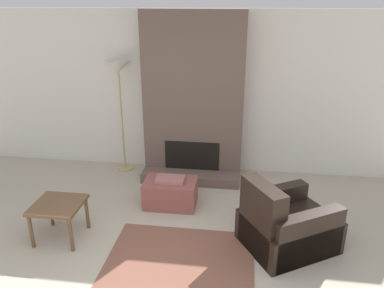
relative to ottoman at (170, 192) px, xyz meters
name	(u,v)px	position (x,y,z in m)	size (l,w,h in m)	color
wall_back	(196,93)	(0.18, 1.33, 1.10)	(7.42, 0.06, 2.60)	silver
fireplace	(194,101)	(0.18, 1.08, 1.04)	(1.55, 0.73, 2.60)	brown
ottoman	(170,192)	(0.00, 0.00, 0.00)	(0.72, 0.47, 0.43)	#8C4C47
armchair	(284,227)	(1.48, -0.77, 0.08)	(1.25, 1.19, 0.88)	black
side_table	(58,209)	(-1.18, -0.93, 0.20)	(0.57, 0.55, 0.47)	brown
floor_lamp_left	(119,73)	(-1.00, 1.08, 1.45)	(0.41, 0.41, 1.85)	tan
area_rug	(180,259)	(0.33, -1.17, -0.19)	(1.64, 1.20, 0.01)	brown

